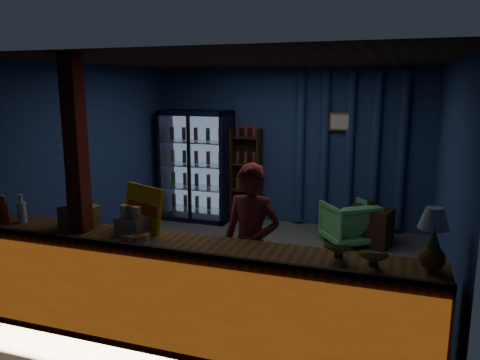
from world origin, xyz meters
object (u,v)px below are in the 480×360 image
object	(u,v)px
shopkeeper	(251,246)
pastry_tray	(137,238)
table_lamp	(434,220)
green_chair	(349,223)

from	to	relation	value
shopkeeper	pastry_tray	size ratio (longest dim) A/B	3.87
shopkeeper	table_lamp	world-z (taller)	shopkeeper
shopkeeper	table_lamp	distance (m)	1.70
green_chair	pastry_tray	bearing A→B (deg)	30.07
green_chair	pastry_tray	world-z (taller)	pastry_tray
shopkeeper	green_chair	xyz separation A→B (m)	(0.65, 2.73, -0.48)
pastry_tray	shopkeeper	bearing A→B (deg)	35.54
green_chair	table_lamp	world-z (taller)	table_lamp
green_chair	table_lamp	bearing A→B (deg)	71.02
green_chair	table_lamp	distance (m)	3.40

